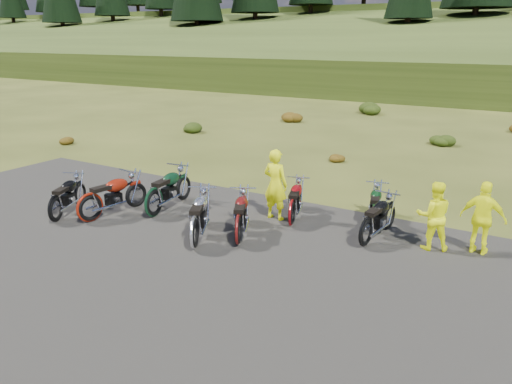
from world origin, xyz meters
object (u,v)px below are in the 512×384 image
Objects in this scene: motorcycle_3 at (195,249)px; person_middle at (275,186)px; motorcycle_0 at (57,222)px; motorcycle_7 at (372,231)px.

person_middle is (0.63, 2.67, 0.94)m from motorcycle_3.
person_middle is (4.79, 3.16, 0.94)m from motorcycle_0.
person_middle is (-2.49, -0.56, 0.94)m from motorcycle_7.
motorcycle_0 is 5.82m from person_middle.
motorcycle_7 is (7.28, 3.72, 0.00)m from motorcycle_0.
motorcycle_3 is 1.16× the size of motorcycle_7.
motorcycle_7 is at bearing -71.03° from motorcycle_3.
person_middle is at bearing -40.30° from motorcycle_3.
motorcycle_0 is at bearing 102.63° from motorcycle_7.
motorcycle_3 is at bearing 121.62° from motorcycle_7.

